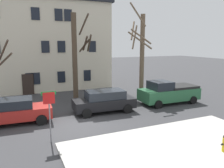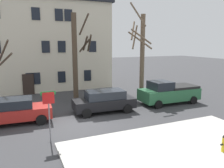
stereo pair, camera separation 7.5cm
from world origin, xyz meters
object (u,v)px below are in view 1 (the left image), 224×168
(car_red_sedan, at_px, (16,111))
(tree_bare_far, at_px, (141,52))
(tree_bare_mid, at_px, (76,56))
(street_sign_pole, at_px, (49,107))
(car_black_wagon, at_px, (104,101))
(bicycle_leaning, at_px, (3,107))
(building_main, at_px, (49,38))
(pickup_truck_green, at_px, (169,92))

(car_red_sedan, bearing_deg, tree_bare_far, 15.32)
(tree_bare_mid, bearing_deg, street_sign_pole, -114.22)
(tree_bare_far, distance_m, car_black_wagon, 6.86)
(tree_bare_far, height_order, bicycle_leaning, tree_bare_far)
(car_red_sedan, height_order, street_sign_pole, street_sign_pole)
(bicycle_leaning, bearing_deg, tree_bare_mid, 9.41)
(tree_bare_mid, bearing_deg, car_black_wagon, -76.85)
(car_black_wagon, height_order, bicycle_leaning, car_black_wagon)
(car_red_sedan, bearing_deg, building_main, 71.32)
(building_main, distance_m, pickup_truck_green, 15.05)
(car_red_sedan, height_order, car_black_wagon, car_black_wagon)
(building_main, height_order, bicycle_leaning, building_main)
(building_main, xyz_separation_m, street_sign_pole, (-2.33, -15.45, -3.80))
(car_black_wagon, bearing_deg, tree_bare_far, 31.86)
(tree_bare_mid, xyz_separation_m, tree_bare_far, (6.03, -1.05, 0.21))
(bicycle_leaning, bearing_deg, pickup_truck_green, -13.43)
(building_main, distance_m, tree_bare_mid, 7.81)
(car_black_wagon, xyz_separation_m, street_sign_pole, (-4.54, -3.72, 1.05))
(car_black_wagon, relative_size, bicycle_leaning, 2.76)
(building_main, distance_m, car_black_wagon, 12.88)
(tree_bare_far, height_order, car_red_sedan, tree_bare_far)
(tree_bare_far, height_order, street_sign_pole, tree_bare_far)
(tree_bare_mid, height_order, street_sign_pole, tree_bare_mid)
(street_sign_pole, relative_size, bicycle_leaning, 1.60)
(bicycle_leaning, bearing_deg, street_sign_pole, -69.95)
(car_black_wagon, relative_size, pickup_truck_green, 0.89)
(car_black_wagon, distance_m, street_sign_pole, 5.96)
(tree_bare_far, relative_size, bicycle_leaning, 5.17)
(car_black_wagon, xyz_separation_m, pickup_truck_green, (6.03, 0.06, 0.10))
(bicycle_leaning, bearing_deg, tree_bare_far, -0.21)
(tree_bare_mid, relative_size, bicycle_leaning, 4.52)
(car_red_sedan, relative_size, bicycle_leaning, 2.64)
(street_sign_pole, bearing_deg, building_main, 81.41)
(car_red_sedan, height_order, bicycle_leaning, car_red_sedan)
(tree_bare_far, relative_size, car_black_wagon, 1.88)
(tree_bare_mid, relative_size, street_sign_pole, 2.82)
(car_red_sedan, bearing_deg, bicycle_leaning, 106.34)
(building_main, bearing_deg, tree_bare_mid, -80.78)
(tree_bare_far, xyz_separation_m, car_red_sedan, (-11.19, -3.07, -3.47))
(tree_bare_far, bearing_deg, tree_bare_mid, 170.10)
(pickup_truck_green, bearing_deg, car_black_wagon, -179.47)
(tree_bare_far, bearing_deg, street_sign_pole, -144.42)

